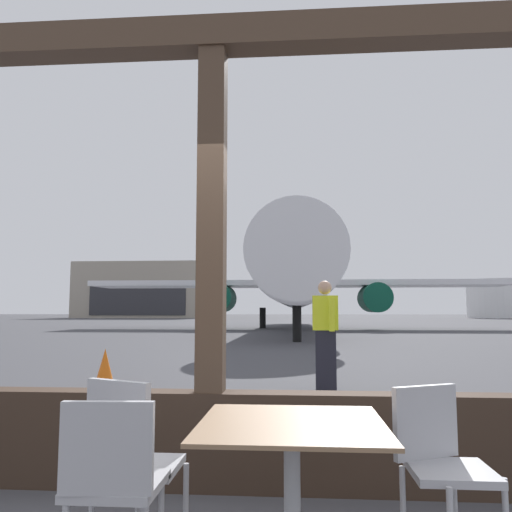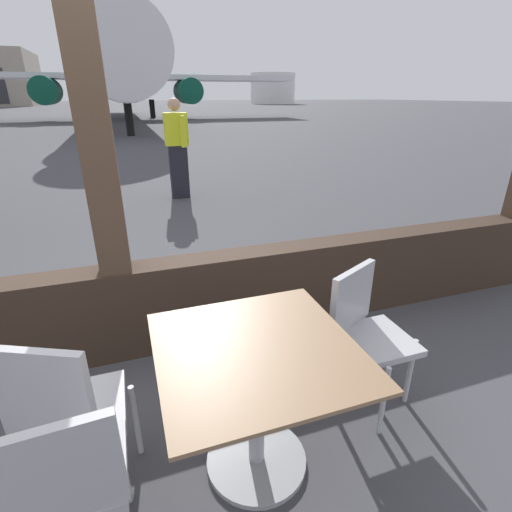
% 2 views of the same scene
% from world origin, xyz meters
% --- Properties ---
extents(ground_plane, '(220.00, 220.00, 0.00)m').
position_xyz_m(ground_plane, '(0.00, 40.00, 0.00)').
color(ground_plane, '#424247').
extents(window_frame, '(7.64, 0.24, 3.51)m').
position_xyz_m(window_frame, '(0.00, 0.00, 1.23)').
color(window_frame, '#38281E').
rests_on(window_frame, ground).
extents(dining_table, '(0.90, 0.90, 0.73)m').
position_xyz_m(dining_table, '(0.60, -1.20, 0.46)').
color(dining_table, '#8C6B4C').
rests_on(dining_table, ground).
extents(cafe_chair_window_left, '(0.51, 0.51, 0.91)m').
position_xyz_m(cafe_chair_window_left, '(-0.23, -1.10, 0.54)').
color(cafe_chair_window_left, '#B2B2B7').
rests_on(cafe_chair_window_left, ground).
extents(cafe_chair_window_right, '(0.41, 0.41, 0.88)m').
position_xyz_m(cafe_chair_window_right, '(-0.19, -1.46, 0.53)').
color(cafe_chair_window_right, '#B2B2B7').
rests_on(cafe_chair_window_right, ground).
extents(cafe_chair_aisle_left, '(0.51, 0.51, 0.86)m').
position_xyz_m(cafe_chair_aisle_left, '(1.36, -0.95, 0.52)').
color(cafe_chair_aisle_left, '#B2B2B7').
rests_on(cafe_chair_aisle_left, ground).
extents(airplane, '(28.08, 33.18, 10.30)m').
position_xyz_m(airplane, '(0.66, 30.04, 3.36)').
color(airplane, silver).
rests_on(airplane, ground).
extents(ground_crew_worker, '(0.40, 0.54, 1.74)m').
position_xyz_m(ground_crew_worker, '(1.09, 4.57, 0.90)').
color(ground_crew_worker, black).
rests_on(ground_crew_worker, ground).
extents(traffic_cone, '(0.36, 0.36, 0.60)m').
position_xyz_m(traffic_cone, '(-2.66, 4.99, 0.29)').
color(traffic_cone, orange).
rests_on(traffic_cone, ground).
extents(distant_hangar, '(22.00, 16.32, 9.01)m').
position_xyz_m(distant_hangar, '(-24.14, 83.41, 4.50)').
color(distant_hangar, '#9E9384').
rests_on(distant_hangar, ground).
extents(fuel_storage_tank, '(9.65, 9.65, 6.16)m').
position_xyz_m(fuel_storage_tank, '(33.15, 81.97, 3.08)').
color(fuel_storage_tank, white).
rests_on(fuel_storage_tank, ground).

